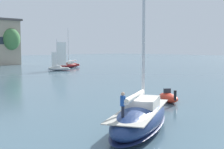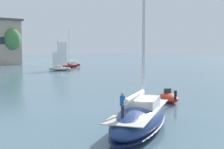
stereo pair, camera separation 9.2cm
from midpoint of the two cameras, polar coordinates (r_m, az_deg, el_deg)
ground_plane at (r=23.40m, az=5.28°, el=-10.09°), size 400.00×400.00×0.00m
tree_shore_center at (r=111.48m, az=-17.81°, el=6.14°), size 6.05×6.05×12.45m
sailboat_main at (r=23.18m, az=5.31°, el=-7.55°), size 11.48×8.13×15.55m
sailboat_moored_near_marina at (r=81.92m, az=-9.51°, el=1.19°), size 5.29×5.34×8.10m
sailboat_moored_mid_channel at (r=93.45m, az=-7.51°, el=1.73°), size 8.66×3.81×11.52m
motor_tender at (r=35.35m, az=10.41°, el=-4.15°), size 3.58×4.28×1.56m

